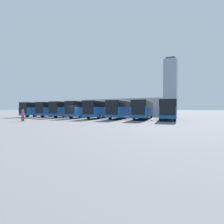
% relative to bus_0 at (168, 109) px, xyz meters
% --- Properties ---
extents(ground_plane, '(600.00, 600.00, 0.00)m').
position_rel_bus_0_xyz_m(ground_plane, '(15.11, 6.29, -1.89)').
color(ground_plane, slate).
extents(bus_0, '(4.19, 12.44, 3.41)m').
position_rel_bus_0_xyz_m(bus_0, '(0.00, 0.00, 0.00)').
color(bus_0, '#19519E').
rests_on(bus_0, ground_plane).
extents(curb_divider_0, '(1.07, 5.59, 0.15)m').
position_rel_bus_0_xyz_m(curb_divider_0, '(2.16, 1.81, -1.82)').
color(curb_divider_0, '#B2B2AD').
rests_on(curb_divider_0, ground_plane).
extents(bus_1, '(4.19, 12.44, 3.41)m').
position_rel_bus_0_xyz_m(bus_1, '(4.32, 0.08, 0.00)').
color(bus_1, '#19519E').
rests_on(bus_1, ground_plane).
extents(curb_divider_1, '(1.07, 5.59, 0.15)m').
position_rel_bus_0_xyz_m(curb_divider_1, '(6.48, 1.89, -1.82)').
color(curb_divider_1, '#B2B2AD').
rests_on(curb_divider_1, ground_plane).
extents(bus_2, '(4.19, 12.44, 3.41)m').
position_rel_bus_0_xyz_m(bus_2, '(8.63, 0.41, 0.00)').
color(bus_2, '#19519E').
rests_on(bus_2, ground_plane).
extents(curb_divider_2, '(1.07, 5.59, 0.15)m').
position_rel_bus_0_xyz_m(curb_divider_2, '(10.79, 2.22, -1.82)').
color(curb_divider_2, '#B2B2AD').
rests_on(curb_divider_2, ground_plane).
extents(bus_3, '(4.19, 12.44, 3.41)m').
position_rel_bus_0_xyz_m(bus_3, '(12.95, 0.79, 0.00)').
color(bus_3, '#19519E').
rests_on(bus_3, ground_plane).
extents(curb_divider_3, '(1.07, 5.59, 0.15)m').
position_rel_bus_0_xyz_m(curb_divider_3, '(15.11, 2.60, -1.82)').
color(curb_divider_3, '#B2B2AD').
rests_on(curb_divider_3, ground_plane).
extents(bus_4, '(4.19, 12.44, 3.41)m').
position_rel_bus_0_xyz_m(bus_4, '(17.26, 0.47, 0.00)').
color(bus_4, '#19519E').
rests_on(bus_4, ground_plane).
extents(curb_divider_4, '(1.07, 5.59, 0.15)m').
position_rel_bus_0_xyz_m(curb_divider_4, '(19.42, 2.28, -1.82)').
color(curb_divider_4, '#B2B2AD').
rests_on(curb_divider_4, ground_plane).
extents(bus_5, '(4.19, 12.44, 3.41)m').
position_rel_bus_0_xyz_m(bus_5, '(21.58, 0.22, 0.00)').
color(bus_5, '#19519E').
rests_on(bus_5, ground_plane).
extents(curb_divider_5, '(1.07, 5.59, 0.15)m').
position_rel_bus_0_xyz_m(curb_divider_5, '(23.74, 2.03, -1.82)').
color(curb_divider_5, '#B2B2AD').
rests_on(curb_divider_5, ground_plane).
extents(bus_6, '(4.19, 12.44, 3.41)m').
position_rel_bus_0_xyz_m(bus_6, '(25.89, -0.21, 0.00)').
color(bus_6, '#19519E').
rests_on(bus_6, ground_plane).
extents(curb_divider_6, '(1.07, 5.59, 0.15)m').
position_rel_bus_0_xyz_m(curb_divider_6, '(28.05, 1.60, -1.82)').
color(curb_divider_6, '#B2B2AD').
rests_on(curb_divider_6, ground_plane).
extents(bus_7, '(4.19, 12.44, 3.41)m').
position_rel_bus_0_xyz_m(bus_7, '(30.21, 0.35, 0.00)').
color(bus_7, '#19519E').
rests_on(bus_7, ground_plane).
extents(pedestrian, '(0.56, 0.56, 1.77)m').
position_rel_bus_0_xyz_m(pedestrian, '(18.84, 14.08, -0.94)').
color(pedestrian, brown).
rests_on(pedestrian, ground_plane).
extents(station_building, '(25.84, 13.64, 4.69)m').
position_rel_bus_0_xyz_m(station_building, '(15.11, -17.96, 0.48)').
color(station_building, '#A8A399').
rests_on(station_building, ground_plane).
extents(office_tower, '(14.17, 14.17, 61.21)m').
position_rel_bus_0_xyz_m(office_tower, '(25.35, -180.25, 28.11)').
color(office_tower, '#7F8EA3').
rests_on(office_tower, ground_plane).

